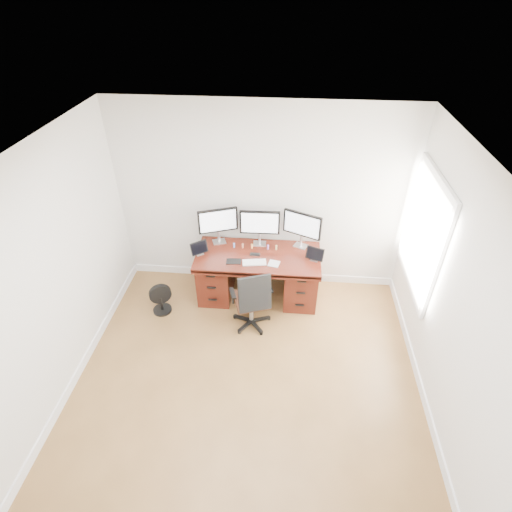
# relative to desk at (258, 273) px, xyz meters

# --- Properties ---
(ground) EXTENTS (4.50, 4.50, 0.00)m
(ground) POSITION_rel_desk_xyz_m (0.00, -1.83, -0.40)
(ground) COLOR brown
(ground) RESTS_ON ground
(back_wall) EXTENTS (4.00, 0.10, 2.70)m
(back_wall) POSITION_rel_desk_xyz_m (0.00, 0.42, 0.95)
(back_wall) COLOR silver
(back_wall) RESTS_ON ground
(right_wall) EXTENTS (0.10, 4.50, 2.70)m
(right_wall) POSITION_rel_desk_xyz_m (2.00, -1.72, 0.95)
(right_wall) COLOR silver
(right_wall) RESTS_ON ground
(desk) EXTENTS (1.70, 0.80, 0.75)m
(desk) POSITION_rel_desk_xyz_m (0.00, 0.00, 0.00)
(desk) COLOR #48170E
(desk) RESTS_ON ground
(office_chair) EXTENTS (0.64, 0.64, 0.94)m
(office_chair) POSITION_rel_desk_xyz_m (-0.03, -0.62, -0.09)
(office_chair) COLOR black
(office_chair) RESTS_ON ground
(floor_fan) EXTENTS (0.30, 0.26, 0.45)m
(floor_fan) POSITION_rel_desk_xyz_m (-1.31, -0.46, -0.19)
(floor_fan) COLOR black
(floor_fan) RESTS_ON ground
(monitor_left) EXTENTS (0.53, 0.23, 0.53)m
(monitor_left) POSITION_rel_desk_xyz_m (-0.58, 0.24, 0.68)
(monitor_left) COLOR silver
(monitor_left) RESTS_ON desk
(monitor_center) EXTENTS (0.55, 0.14, 0.53)m
(monitor_center) POSITION_rel_desk_xyz_m (0.00, 0.24, 0.68)
(monitor_center) COLOR silver
(monitor_center) RESTS_ON desk
(monitor_right) EXTENTS (0.51, 0.26, 0.53)m
(monitor_right) POSITION_rel_desk_xyz_m (0.58, 0.24, 0.68)
(monitor_right) COLOR silver
(monitor_right) RESTS_ON desk
(tablet_left) EXTENTS (0.23, 0.20, 0.19)m
(tablet_left) POSITION_rel_desk_xyz_m (-0.80, -0.08, 0.43)
(tablet_left) COLOR silver
(tablet_left) RESTS_ON desk
(tablet_right) EXTENTS (0.25, 0.15, 0.19)m
(tablet_right) POSITION_rel_desk_xyz_m (0.76, -0.08, 0.43)
(tablet_right) COLOR silver
(tablet_right) RESTS_ON desk
(keyboard) EXTENTS (0.33, 0.18, 0.01)m
(keyboard) POSITION_rel_desk_xyz_m (-0.03, -0.21, 0.36)
(keyboard) COLOR white
(keyboard) RESTS_ON desk
(trackpad) EXTENTS (0.17, 0.17, 0.01)m
(trackpad) POSITION_rel_desk_xyz_m (0.23, -0.21, 0.35)
(trackpad) COLOR silver
(trackpad) RESTS_ON desk
(drawing_tablet) EXTENTS (0.20, 0.14, 0.01)m
(drawing_tablet) POSITION_rel_desk_xyz_m (-0.31, -0.21, 0.35)
(drawing_tablet) COLOR black
(drawing_tablet) RESTS_ON desk
(phone) EXTENTS (0.14, 0.07, 0.01)m
(phone) POSITION_rel_desk_xyz_m (-0.04, -0.03, 0.35)
(phone) COLOR black
(phone) RESTS_ON desk
(figurine_blue) EXTENTS (0.03, 0.03, 0.08)m
(figurine_blue) POSITION_rel_desk_xyz_m (-0.35, 0.12, 0.39)
(figurine_blue) COLOR #6488DB
(figurine_blue) RESTS_ON desk
(figurine_brown) EXTENTS (0.03, 0.03, 0.08)m
(figurine_brown) POSITION_rel_desk_xyz_m (-0.23, 0.12, 0.39)
(figurine_brown) COLOR brown
(figurine_brown) RESTS_ON desk
(figurine_orange) EXTENTS (0.03, 0.03, 0.08)m
(figurine_orange) POSITION_rel_desk_xyz_m (-0.10, 0.12, 0.39)
(figurine_orange) COLOR #F39C4A
(figurine_orange) RESTS_ON desk
(figurine_purple) EXTENTS (0.03, 0.03, 0.08)m
(figurine_purple) POSITION_rel_desk_xyz_m (0.13, 0.12, 0.39)
(figurine_purple) COLOR #AF70DE
(figurine_purple) RESTS_ON desk
(figurine_yellow) EXTENTS (0.03, 0.03, 0.08)m
(figurine_yellow) POSITION_rel_desk_xyz_m (0.24, 0.12, 0.39)
(figurine_yellow) COLOR tan
(figurine_yellow) RESTS_ON desk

